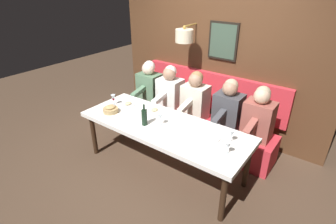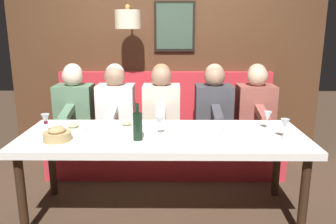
# 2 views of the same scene
# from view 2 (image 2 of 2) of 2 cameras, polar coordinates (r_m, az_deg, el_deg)

# --- Properties ---
(ground_plane) EXTENTS (12.00, 12.00, 0.00)m
(ground_plane) POSITION_cam_2_polar(r_m,az_deg,el_deg) (3.22, -0.77, -16.32)
(ground_plane) COLOR #4C3828
(dining_table) EXTENTS (0.90, 2.40, 0.74)m
(dining_table) POSITION_cam_2_polar(r_m,az_deg,el_deg) (2.94, -0.81, -4.87)
(dining_table) COLOR white
(dining_table) RESTS_ON ground_plane
(banquette_bench) EXTENTS (0.52, 2.60, 0.45)m
(banquette_bench) POSITION_cam_2_polar(r_m,az_deg,el_deg) (3.93, -0.49, -6.89)
(banquette_bench) COLOR red
(banquette_bench) RESTS_ON ground_plane
(back_wall_panel) EXTENTS (0.59, 3.80, 2.90)m
(back_wall_panel) POSITION_cam_2_polar(r_m,az_deg,el_deg) (4.25, -0.45, 10.53)
(back_wall_panel) COLOR #51331E
(back_wall_panel) RESTS_ON ground_plane
(diner_nearest) EXTENTS (0.60, 0.40, 0.79)m
(diner_nearest) POSITION_cam_2_polar(r_m,az_deg,el_deg) (3.86, 14.34, 1.45)
(diner_nearest) COLOR #934C42
(diner_nearest) RESTS_ON banquette_bench
(diner_near) EXTENTS (0.60, 0.40, 0.79)m
(diner_near) POSITION_cam_2_polar(r_m,az_deg,el_deg) (3.78, 7.59, 1.50)
(diner_near) COLOR #3D3D42
(diner_near) RESTS_ON banquette_bench
(diner_middle) EXTENTS (0.60, 0.40, 0.79)m
(diner_middle) POSITION_cam_2_polar(r_m,az_deg,el_deg) (3.75, -1.11, 1.53)
(diner_middle) COLOR beige
(diner_middle) RESTS_ON banquette_bench
(diner_far) EXTENTS (0.60, 0.40, 0.79)m
(diner_far) POSITION_cam_2_polar(r_m,az_deg,el_deg) (3.80, -8.66, 1.52)
(diner_far) COLOR white
(diner_far) RESTS_ON banquette_bench
(diner_farthest) EXTENTS (0.60, 0.40, 0.79)m
(diner_farthest) POSITION_cam_2_polar(r_m,az_deg,el_deg) (3.90, -15.29, 1.50)
(diner_farthest) COLOR #567A5B
(diner_farthest) RESTS_ON banquette_bench
(place_setting_0) EXTENTS (0.24, 0.32, 0.01)m
(place_setting_0) POSITION_cam_2_polar(r_m,az_deg,el_deg) (3.05, 12.06, -3.05)
(place_setting_0) COLOR white
(place_setting_0) RESTS_ON dining_table
(place_setting_1) EXTENTS (0.24, 0.31, 0.05)m
(place_setting_1) POSITION_cam_2_polar(r_m,az_deg,el_deg) (3.15, -6.84, -2.15)
(place_setting_1) COLOR white
(place_setting_1) RESTS_ON dining_table
(place_setting_2) EXTENTS (0.24, 0.32, 0.05)m
(place_setting_2) POSITION_cam_2_polar(r_m,az_deg,el_deg) (3.17, -15.42, -2.45)
(place_setting_2) COLOR silver
(place_setting_2) RESTS_ON dining_table
(wine_glass_0) EXTENTS (0.07, 0.07, 0.16)m
(wine_glass_0) POSITION_cam_2_polar(r_m,az_deg,el_deg) (2.93, 18.82, -1.99)
(wine_glass_0) COLOR silver
(wine_glass_0) RESTS_ON dining_table
(wine_glass_1) EXTENTS (0.07, 0.07, 0.16)m
(wine_glass_1) POSITION_cam_2_polar(r_m,az_deg,el_deg) (3.14, 16.20, -0.74)
(wine_glass_1) COLOR silver
(wine_glass_1) RESTS_ON dining_table
(wine_glass_2) EXTENTS (0.07, 0.07, 0.16)m
(wine_glass_2) POSITION_cam_2_polar(r_m,az_deg,el_deg) (2.85, -1.37, -1.65)
(wine_glass_2) COLOR silver
(wine_glass_2) RESTS_ON dining_table
(wine_glass_3) EXTENTS (0.07, 0.07, 0.16)m
(wine_glass_3) POSITION_cam_2_polar(r_m,az_deg,el_deg) (3.11, -19.65, -1.17)
(wine_glass_3) COLOR silver
(wine_glass_3) RESTS_ON dining_table
(wine_bottle) EXTENTS (0.08, 0.08, 0.30)m
(wine_bottle) POSITION_cam_2_polar(r_m,az_deg,el_deg) (2.74, -5.05, -2.33)
(wine_bottle) COLOR black
(wine_bottle) RESTS_ON dining_table
(bread_bowl) EXTENTS (0.22, 0.22, 0.12)m
(bread_bowl) POSITION_cam_2_polar(r_m,az_deg,el_deg) (2.88, -17.91, -3.60)
(bread_bowl) COLOR tan
(bread_bowl) RESTS_ON dining_table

